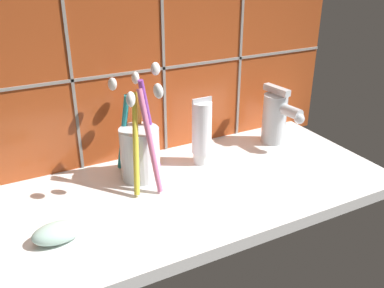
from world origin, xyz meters
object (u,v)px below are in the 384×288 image
sink_faucet (276,117)px  soap_bar (58,233)px  toothbrush_cup (140,148)px  toothpaste_tube (202,132)px

sink_faucet → soap_bar: sink_faucet is taller
toothbrush_cup → sink_faucet: 28.70cm
toothbrush_cup → toothpaste_tube: bearing=0.2°
toothbrush_cup → sink_faucet: toothbrush_cup is taller
soap_bar → toothpaste_tube: bearing=21.5°
toothpaste_tube → toothbrush_cup: bearing=-179.8°
toothpaste_tube → sink_faucet: 17.06cm
toothbrush_cup → toothpaste_tube: size_ratio=1.55×
toothbrush_cup → soap_bar: bearing=-146.0°
sink_faucet → toothpaste_tube: bearing=-94.0°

